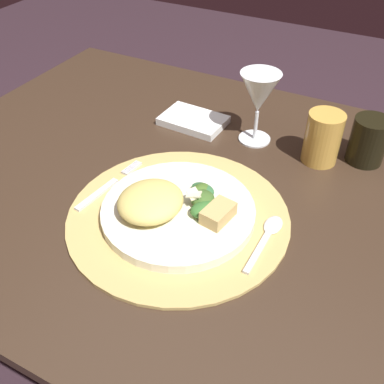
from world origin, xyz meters
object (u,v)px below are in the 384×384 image
object	(u,v)px
amber_tumbler	(323,138)
dark_tumbler	(368,141)
dinner_plate	(178,211)
fork	(107,187)
dining_table	(184,235)
napkin	(193,120)
wine_glass	(259,95)
spoon	(269,233)

from	to	relation	value
amber_tumbler	dark_tumbler	xyz separation A→B (m)	(0.08, 0.04, -0.01)
dinner_plate	fork	xyz separation A→B (m)	(-0.15, 0.00, -0.01)
dining_table	napkin	world-z (taller)	napkin
wine_glass	dining_table	bearing A→B (deg)	-111.13
dining_table	amber_tumbler	size ratio (longest dim) A/B	10.68
dining_table	wine_glass	xyz separation A→B (m)	(0.07, 0.19, 0.26)
dining_table	wine_glass	world-z (taller)	wine_glass
dinner_plate	dark_tumbler	xyz separation A→B (m)	(0.25, 0.32, 0.03)
wine_glass	amber_tumbler	size ratio (longest dim) A/B	1.46
dinner_plate	napkin	xyz separation A→B (m)	(-0.12, 0.29, -0.01)
dining_table	fork	bearing A→B (deg)	-136.65
dining_table	fork	xyz separation A→B (m)	(-0.10, -0.10, 0.16)
fork	napkin	size ratio (longest dim) A/B	1.21
amber_tumbler	dinner_plate	bearing A→B (deg)	-120.77
napkin	dark_tumbler	xyz separation A→B (m)	(0.37, 0.03, 0.04)
dining_table	dinner_plate	world-z (taller)	dinner_plate
napkin	dark_tumbler	bearing A→B (deg)	5.25
dinner_plate	spoon	world-z (taller)	dinner_plate
dinner_plate	spoon	distance (m)	0.15
spoon	wine_glass	size ratio (longest dim) A/B	0.92
fork	spoon	bearing A→B (deg)	4.80
dinner_plate	fork	size ratio (longest dim) A/B	1.54
dining_table	dark_tumbler	xyz separation A→B (m)	(0.29, 0.22, 0.20)
dining_table	dinner_plate	bearing A→B (deg)	-65.07
fork	napkin	xyz separation A→B (m)	(0.03, 0.28, -0.00)
napkin	wine_glass	distance (m)	0.17
fork	spoon	world-z (taller)	spoon
dark_tumbler	wine_glass	bearing A→B (deg)	-171.97
spoon	dining_table	bearing A→B (deg)	159.85
dinner_plate	dining_table	bearing A→B (deg)	114.93
spoon	dark_tumbler	xyz separation A→B (m)	(0.09, 0.29, 0.04)
napkin	amber_tumbler	size ratio (longest dim) A/B	1.35
napkin	fork	bearing A→B (deg)	-96.32
dinner_plate	napkin	world-z (taller)	dinner_plate
dinner_plate	fork	bearing A→B (deg)	179.03
dining_table	dark_tumbler	distance (m)	0.42
fork	spoon	xyz separation A→B (m)	(0.30, 0.03, 0.00)
dining_table	dark_tumbler	bearing A→B (deg)	36.73
napkin	amber_tumbler	bearing A→B (deg)	-1.45
dinner_plate	dark_tumbler	bearing A→B (deg)	52.45
dinner_plate	dark_tumbler	world-z (taller)	dark_tumbler
dark_tumbler	amber_tumbler	bearing A→B (deg)	-152.87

